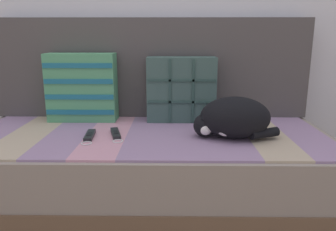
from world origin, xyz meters
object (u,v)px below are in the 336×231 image
game_remote_near (90,136)px  sleeping_cat (232,119)px  couch (148,167)px  game_remote_far (116,134)px  throw_pillow_quilted (181,89)px  throw_pillow_striped (82,87)px

game_remote_near → sleeping_cat: bearing=0.8°
couch → game_remote_far: 0.26m
throw_pillow_quilted → throw_pillow_striped: size_ratio=1.00×
sleeping_cat → game_remote_far: 0.56m
throw_pillow_quilted → game_remote_near: size_ratio=1.86×
throw_pillow_quilted → game_remote_far: 0.47m
game_remote_far → throw_pillow_striped: bearing=127.8°
throw_pillow_striped → sleeping_cat: (0.78, -0.32, -0.10)m
game_remote_near → game_remote_far: size_ratio=0.98×
throw_pillow_quilted → sleeping_cat: size_ratio=0.95×
sleeping_cat → game_remote_near: bearing=-179.2°
game_remote_far → game_remote_near: bearing=-165.1°
game_remote_far → couch: bearing=28.7°
sleeping_cat → game_remote_far: bearing=177.7°
throw_pillow_striped → sleeping_cat: throw_pillow_striped is taller
couch → game_remote_far: game_remote_far is taller
throw_pillow_striped → sleeping_cat: 0.85m
couch → sleeping_cat: (0.40, -0.10, 0.28)m
couch → game_remote_near: (-0.27, -0.11, 0.20)m
throw_pillow_striped → sleeping_cat: bearing=-22.3°
couch → sleeping_cat: sleeping_cat is taller
couch → throw_pillow_striped: bearing=150.1°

